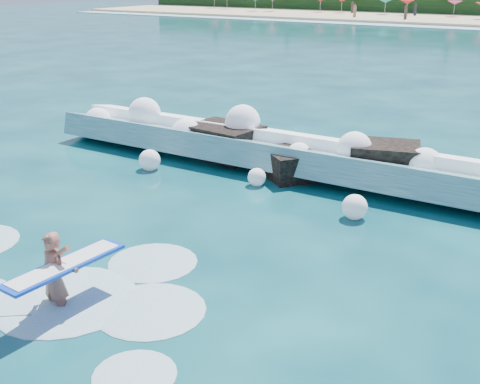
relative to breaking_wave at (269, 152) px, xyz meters
The scene contains 6 objects.
ground 7.56m from the breaking_wave, 83.79° to the right, with size 200.00×200.00×0.00m, color #072E3B.
breaking_wave is the anchor object (origin of this frame).
rock_cluster 0.76m from the breaking_wave, ahead, with size 8.20×3.38×1.41m.
surfer_with_board 10.15m from the breaking_wave, 84.03° to the right, with size 1.02×2.99×1.85m.
wave_spray 0.72m from the breaking_wave, 164.52° to the right, with size 15.68×4.35×1.87m.
surf_foam 9.62m from the breaking_wave, 87.34° to the right, with size 8.57×5.47×0.14m.
Camera 1 is at (8.65, -9.40, 6.10)m, focal length 45.00 mm.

